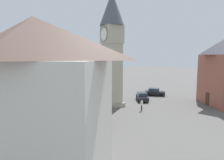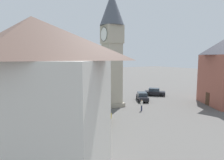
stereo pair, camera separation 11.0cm
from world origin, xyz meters
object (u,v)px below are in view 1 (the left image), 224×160
(clock_tower, at_px, (112,40))
(building_shop_left, at_px, (29,71))
(car_blue_kerb, at_px, (142,97))
(tree, at_px, (49,84))
(building_corner_back, at_px, (36,108))
(lamp_post, at_px, (118,79))
(pedestrian, at_px, (142,104))
(car_red_corner, at_px, (155,92))
(car_silver_kerb, at_px, (98,118))

(clock_tower, height_order, building_shop_left, clock_tower)
(car_blue_kerb, height_order, tree, tree)
(building_corner_back, bearing_deg, lamp_post, 140.69)
(pedestrian, distance_m, lamp_post, 14.08)
(car_blue_kerb, distance_m, lamp_post, 8.44)
(car_red_corner, distance_m, lamp_post, 8.20)
(tree, height_order, lamp_post, tree)
(building_shop_left, xyz_separation_m, building_corner_back, (36.70, -3.87, 0.36))
(pedestrian, bearing_deg, car_red_corner, 129.61)
(car_blue_kerb, relative_size, tree, 0.55)
(tree, bearing_deg, pedestrian, 89.73)
(pedestrian, bearing_deg, building_corner_back, -55.34)
(building_shop_left, bearing_deg, tree, -2.10)
(clock_tower, distance_m, car_silver_kerb, 13.26)
(building_corner_back, bearing_deg, building_shop_left, 173.97)
(tree, xyz_separation_m, lamp_post, (-13.27, 17.11, -1.66))
(clock_tower, xyz_separation_m, car_blue_kerb, (-0.59, 6.62, -9.81))
(car_silver_kerb, relative_size, lamp_post, 0.90)
(car_blue_kerb, xyz_separation_m, car_red_corner, (-2.55, 5.22, 0.00))
(car_blue_kerb, relative_size, car_silver_kerb, 1.02)
(car_blue_kerb, xyz_separation_m, pedestrian, (5.28, -4.23, 0.25))
(car_silver_kerb, distance_m, building_shop_left, 28.28)
(tree, height_order, building_corner_back, building_corner_back)
(car_blue_kerb, distance_m, tree, 18.66)
(car_red_corner, xyz_separation_m, building_shop_left, (-17.72, -21.71, 3.99))
(car_silver_kerb, xyz_separation_m, pedestrian, (-2.14, 8.14, 0.25))
(clock_tower, height_order, lamp_post, clock_tower)
(clock_tower, bearing_deg, car_blue_kerb, 95.12)
(car_red_corner, bearing_deg, car_silver_kerb, -60.47)
(car_red_corner, bearing_deg, tree, -71.08)
(car_silver_kerb, distance_m, building_corner_back, 12.81)
(pedestrian, bearing_deg, building_shop_left, -154.36)
(clock_tower, bearing_deg, car_silver_kerb, -40.14)
(tree, xyz_separation_m, building_shop_left, (-25.48, 0.94, -0.17))
(lamp_post, bearing_deg, building_shop_left, -127.05)
(car_silver_kerb, bearing_deg, car_blue_kerb, 120.95)
(building_corner_back, relative_size, lamp_post, 2.07)
(clock_tower, xyz_separation_m, pedestrian, (4.69, 2.38, -9.56))
(clock_tower, height_order, car_blue_kerb, clock_tower)
(lamp_post, bearing_deg, building_corner_back, -39.31)
(tree, distance_m, building_corner_back, 11.60)
(car_silver_kerb, xyz_separation_m, building_corner_back, (9.01, -7.99, 4.36))
(building_shop_left, height_order, building_corner_back, building_corner_back)
(lamp_post, bearing_deg, clock_tower, -36.07)
(pedestrian, xyz_separation_m, building_corner_back, (11.15, -16.13, 4.11))
(pedestrian, relative_size, tree, 0.21)
(pedestrian, xyz_separation_m, tree, (-0.06, -13.20, 3.92))
(tree, distance_m, lamp_post, 21.72)
(clock_tower, distance_m, tree, 13.04)
(car_blue_kerb, distance_m, car_red_corner, 5.81)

